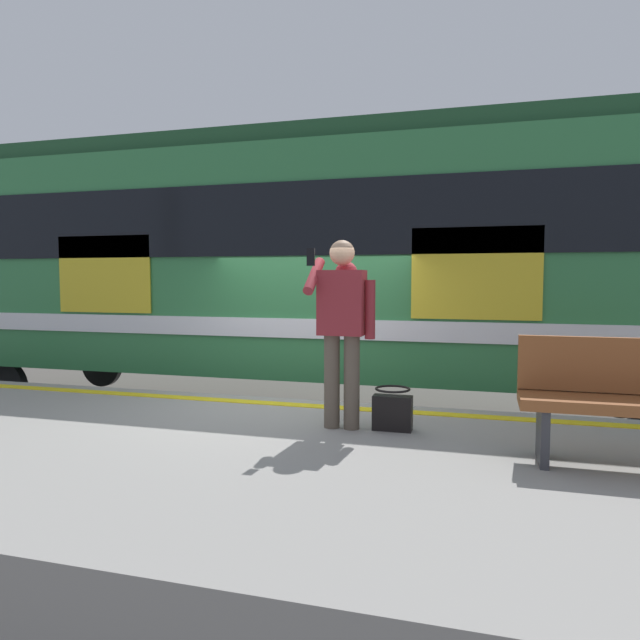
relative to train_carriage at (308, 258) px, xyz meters
name	(u,v)px	position (x,y,z in m)	size (l,w,h in m)	color
ground_plane	(292,479)	(-0.51, 2.26, -2.55)	(26.26, 26.26, 0.00)	#4C4742
platform	(214,503)	(-0.51, 4.15, -2.09)	(17.51, 3.78, 0.91)	gray
safety_line	(282,404)	(-0.51, 2.56, -1.63)	(17.16, 0.16, 0.01)	yellow
track_rail_near	(328,436)	(-0.51, 0.71, -2.47)	(22.76, 0.08, 0.16)	slate
track_rail_far	(351,412)	(-0.51, -0.72, -2.47)	(22.76, 0.08, 0.16)	slate
train_carriage	(308,258)	(0.00, 0.00, 0.00)	(13.93, 2.98, 4.01)	#2D723F
passenger	(342,318)	(-1.34, 3.31, -0.66)	(0.57, 0.55, 1.66)	brown
handbag	(392,410)	(-1.79, 3.26, -1.46)	(0.34, 0.31, 0.37)	black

